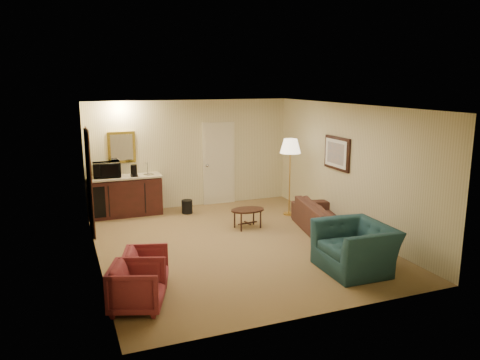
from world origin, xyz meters
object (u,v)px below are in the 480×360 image
object	(u,v)px
rose_chair_near	(146,266)
waste_bin	(187,207)
floor_lamp	(290,177)
coffee_maker	(134,171)
microwave	(107,168)
teal_armchair	(356,240)
coffee_table	(248,218)
wetbar_cabinet	(126,196)
rose_chair_far	(137,285)
sofa	(326,213)

from	to	relation	value
rose_chair_near	waste_bin	bearing A→B (deg)	-8.27
floor_lamp	coffee_maker	distance (m)	3.55
coffee_maker	microwave	bearing A→B (deg)	172.62
teal_armchair	coffee_table	distance (m)	2.84
rose_chair_near	coffee_maker	world-z (taller)	coffee_maker
teal_armchair	rose_chair_near	distance (m)	3.35
wetbar_cabinet	coffee_maker	xyz separation A→B (m)	(0.20, -0.12, 0.60)
rose_chair_far	rose_chair_near	bearing A→B (deg)	-0.41
sofa	waste_bin	world-z (taller)	sofa
sofa	coffee_table	xyz separation A→B (m)	(-1.35, 0.88, -0.21)
coffee_table	coffee_maker	xyz separation A→B (m)	(-2.05, 1.79, 0.85)
microwave	floor_lamp	bearing A→B (deg)	-16.16
floor_lamp	wetbar_cabinet	bearing A→B (deg)	159.51
coffee_table	floor_lamp	size ratio (longest dim) A/B	0.40
floor_lamp	coffee_maker	world-z (taller)	floor_lamp
floor_lamp	coffee_table	bearing A→B (deg)	-155.31
wetbar_cabinet	sofa	bearing A→B (deg)	-37.80
wetbar_cabinet	coffee_table	world-z (taller)	wetbar_cabinet
sofa	floor_lamp	size ratio (longest dim) A/B	1.18
coffee_maker	waste_bin	bearing A→B (deg)	-3.75
coffee_table	microwave	distance (m)	3.40
coffee_table	coffee_maker	size ratio (longest dim) A/B	2.60
rose_chair_near	microwave	xyz separation A→B (m)	(-0.13, 4.04, 0.80)
wetbar_cabinet	waste_bin	distance (m)	1.43
rose_chair_near	rose_chair_far	size ratio (longest dim) A/B	0.91
coffee_table	teal_armchair	bearing A→B (deg)	-73.77
rose_chair_near	coffee_table	size ratio (longest dim) A/B	0.91
sofa	microwave	size ratio (longest dim) A/B	3.52
waste_bin	microwave	size ratio (longest dim) A/B	0.53
rose_chair_near	coffee_maker	bearing A→B (deg)	8.89
sofa	microwave	bearing A→B (deg)	65.49
wetbar_cabinet	waste_bin	xyz separation A→B (m)	(1.35, -0.36, -0.30)
rose_chair_far	coffee_maker	bearing A→B (deg)	11.07
sofa	coffee_maker	distance (m)	4.37
wetbar_cabinet	microwave	distance (m)	0.76
sofa	teal_armchair	xyz separation A→B (m)	(-0.56, -1.83, 0.11)
rose_chair_near	coffee_table	world-z (taller)	rose_chair_near
sofa	coffee_maker	xyz separation A→B (m)	(-3.40, 2.67, 0.65)
wetbar_cabinet	coffee_table	xyz separation A→B (m)	(2.25, -1.91, -0.25)
sofa	microwave	world-z (taller)	microwave
teal_armchair	waste_bin	bearing A→B (deg)	-157.01
coffee_table	rose_chair_near	bearing A→B (deg)	-140.08
sofa	floor_lamp	xyz separation A→B (m)	(-0.07, 1.47, 0.48)
rose_chair_far	teal_armchair	bearing A→B (deg)	-69.20
teal_armchair	rose_chair_near	size ratio (longest dim) A/B	1.83
teal_armchair	microwave	distance (m)	5.81
sofa	waste_bin	xyz separation A→B (m)	(-2.25, 2.43, -0.25)
teal_armchair	microwave	bearing A→B (deg)	-142.39
sofa	rose_chair_near	bearing A→B (deg)	118.37
teal_armchair	rose_chair_far	bearing A→B (deg)	-87.62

